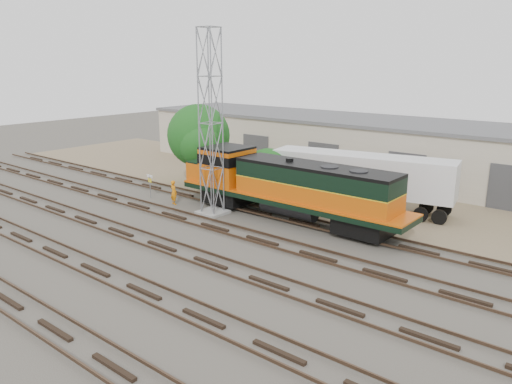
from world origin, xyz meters
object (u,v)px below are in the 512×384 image
Objects in this scene: locomotive at (285,185)px; signal_tower at (211,127)px; semi_trailer at (365,175)px; worker at (174,192)px.

signal_tower is at bearing -155.04° from locomotive.
locomotive is at bearing -129.59° from semi_trailer.
semi_trailer is at bearing 61.41° from locomotive.
worker is 0.14× the size of semi_trailer.
semi_trailer is (3.09, 5.67, 0.14)m from locomotive.
semi_trailer is (7.89, 7.91, -3.69)m from signal_tower.
locomotive is 6.54m from signal_tower.
locomotive is 1.38× the size of signal_tower.
worker is 14.44m from semi_trailer.
semi_trailer is at bearing 45.05° from signal_tower.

